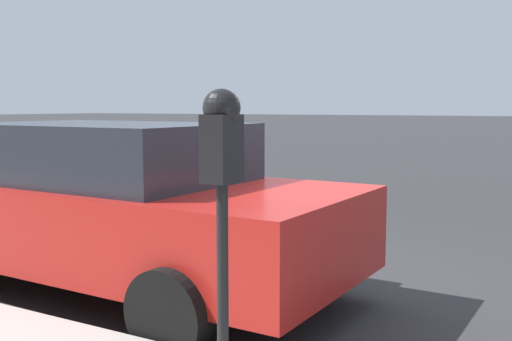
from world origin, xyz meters
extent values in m
plane|color=#2B2B2D|center=(0.00, 0.00, 0.00)|extent=(220.00, 220.00, 0.00)
cylinder|color=black|center=(-2.70, -0.63, 0.76)|extent=(0.06, 0.06, 1.17)
cube|color=black|center=(-2.70, -0.63, 1.51)|extent=(0.20, 0.14, 0.34)
sphere|color=black|center=(-2.70, -0.63, 1.72)|extent=(0.19, 0.19, 0.19)
cube|color=#B21919|center=(-2.60, -0.63, 1.47)|extent=(0.01, 0.11, 0.12)
cube|color=black|center=(-2.60, -0.63, 1.59)|extent=(0.01, 0.10, 0.08)
cube|color=#B21E19|center=(-1.05, 1.58, 0.68)|extent=(2.07, 4.56, 0.72)
cube|color=#232833|center=(-1.05, 1.76, 1.30)|extent=(1.78, 2.57, 0.53)
cylinder|color=black|center=(-0.12, 0.16, 0.32)|extent=(0.24, 0.65, 0.64)
cylinder|color=black|center=(-2.06, 0.21, 0.32)|extent=(0.24, 0.65, 0.64)
cylinder|color=black|center=(-0.04, 2.95, 0.32)|extent=(0.24, 0.65, 0.64)
camera|label=1|loc=(-5.21, -2.24, 1.72)|focal=42.00mm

